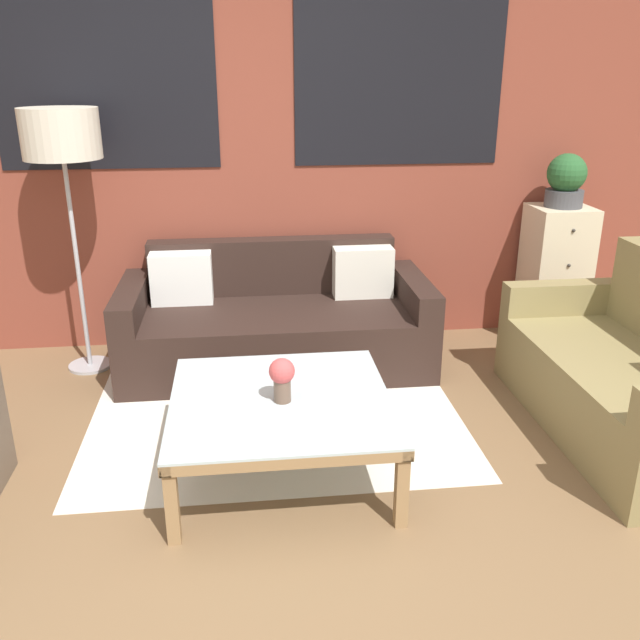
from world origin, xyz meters
TOP-DOWN VIEW (x-y plane):
  - ground_plane at (0.00, 0.00)m, footprint 16.00×16.00m
  - wall_back_brick at (0.00, 2.44)m, footprint 8.40×0.09m
  - rug at (0.02, 1.21)m, footprint 2.09×1.65m
  - couch_dark at (0.07, 1.95)m, footprint 2.00×0.88m
  - settee_vintage at (1.93, 0.81)m, footprint 0.80×1.63m
  - coffee_table at (0.02, 0.63)m, footprint 1.04×1.04m
  - floor_lamp at (-1.17, 2.02)m, footprint 0.46×0.46m
  - drawer_cabinet at (2.08, 2.17)m, footprint 0.40×0.40m
  - potted_plant at (2.08, 2.17)m, footprint 0.26×0.26m
  - flower_vase at (0.03, 0.60)m, footprint 0.12×0.12m

SIDE VIEW (x-z plane):
  - ground_plane at x=0.00m, z-range 0.00..0.00m
  - rug at x=0.02m, z-range 0.00..0.00m
  - couch_dark at x=0.07m, z-range -0.11..0.67m
  - settee_vintage at x=1.93m, z-range -0.15..0.77m
  - coffee_table at x=0.02m, z-range 0.15..0.55m
  - drawer_cabinet at x=2.08m, z-range 0.00..0.97m
  - flower_vase at x=0.03m, z-range 0.42..0.63m
  - potted_plant at x=2.08m, z-range 0.97..1.33m
  - wall_back_brick at x=0.00m, z-range 0.01..2.81m
  - floor_lamp at x=-1.17m, z-range 0.63..2.29m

